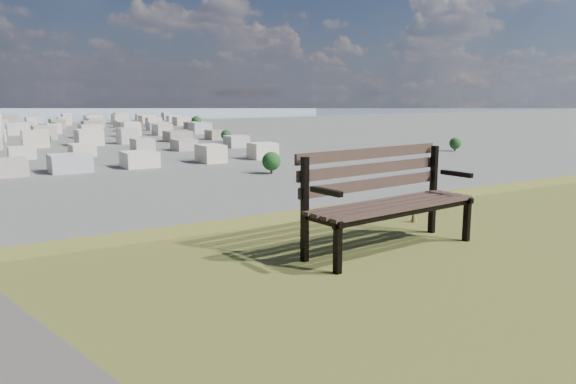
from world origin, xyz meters
TOP-DOWN VIEW (x-y plane):
  - park_bench at (1.30, 2.49)m, footprint 1.98×0.80m

SIDE VIEW (x-z plane):
  - park_bench at x=1.30m, z-range 25.07..26.08m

